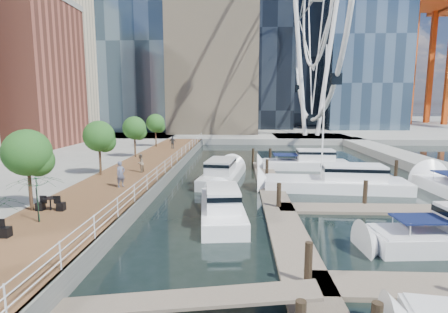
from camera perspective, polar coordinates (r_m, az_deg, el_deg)
ground at (r=16.23m, az=1.13°, el=-16.86°), size 520.00×520.00×0.00m
boardwalk at (r=31.75m, az=-14.70°, el=-3.46°), size 6.00×60.00×1.00m
seawall at (r=31.00m, az=-9.39°, el=-3.58°), size 0.25×60.00×1.00m
land_far at (r=116.83m, az=2.30°, el=5.41°), size 200.00×114.00×1.00m
breakwater at (r=40.37m, az=31.60°, el=-1.92°), size 4.00×60.00×1.00m
pier at (r=68.35m, az=14.00°, el=2.90°), size 14.00×12.00×1.00m
railing at (r=30.83m, az=-9.62°, el=-1.71°), size 0.10×60.00×1.05m
floating_docks at (r=26.59m, az=19.18°, el=-6.00°), size 16.00×34.00×2.60m
street_trees at (r=31.07m, az=-19.75°, el=3.13°), size 2.60×42.60×4.60m
pedestrian_near at (r=26.33m, az=-16.52°, el=-2.78°), size 0.78×0.82×1.89m
pedestrian_mid at (r=31.54m, az=-13.52°, el=-1.06°), size 0.74×0.89×1.63m
pedestrian_far at (r=47.50m, az=-8.37°, el=2.30°), size 1.04×0.55×1.70m
moored_yachts at (r=29.14m, az=18.05°, el=-5.69°), size 22.84×31.53×11.50m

